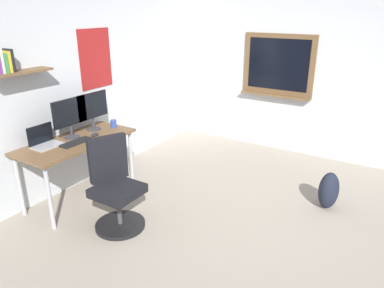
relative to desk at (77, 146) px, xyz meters
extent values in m
plane|color=#9E9384|center=(0.43, -2.06, -0.66)|extent=(5.20, 5.20, 0.00)
cube|color=silver|center=(0.43, 0.39, 0.64)|extent=(5.00, 0.10, 2.60)
cube|color=brown|center=(-0.41, 0.24, 0.89)|extent=(0.68, 0.20, 0.02)
cube|color=#A51E1E|center=(0.72, 0.33, 0.89)|extent=(0.52, 0.01, 0.74)
cube|color=#3D934C|center=(-0.55, 0.26, 0.99)|extent=(0.03, 0.14, 0.19)
cube|color=gold|center=(-0.51, 0.26, 1.00)|extent=(0.03, 0.14, 0.21)
cube|color=black|center=(-0.47, 0.26, 1.01)|extent=(0.03, 0.14, 0.22)
cube|color=silver|center=(2.88, -2.06, 0.64)|extent=(0.10, 5.00, 2.60)
cube|color=brown|center=(2.81, -1.34, 0.69)|extent=(0.04, 1.10, 0.90)
cube|color=black|center=(2.80, -1.34, 0.69)|extent=(0.01, 0.94, 0.76)
cube|color=brown|center=(2.77, -1.34, 0.22)|extent=(0.12, 1.10, 0.03)
cube|color=brown|center=(0.00, 0.00, 0.06)|extent=(1.36, 0.62, 0.03)
cylinder|color=#B7B7BC|center=(-0.62, -0.25, -0.31)|extent=(0.04, 0.04, 0.71)
cylinder|color=#B7B7BC|center=(0.62, -0.25, -0.31)|extent=(0.04, 0.04, 0.71)
cylinder|color=#B7B7BC|center=(-0.62, 0.25, -0.31)|extent=(0.04, 0.04, 0.71)
cylinder|color=#B7B7BC|center=(0.62, 0.25, -0.31)|extent=(0.04, 0.04, 0.71)
cylinder|color=black|center=(-0.23, -0.81, -0.64)|extent=(0.52, 0.52, 0.04)
cylinder|color=#4C4C51|center=(-0.23, -0.81, -0.45)|extent=(0.05, 0.05, 0.34)
cube|color=black|center=(-0.23, -0.81, -0.24)|extent=(0.44, 0.44, 0.09)
cube|color=black|center=(-0.14, -0.63, 0.05)|extent=(0.39, 0.23, 0.48)
cube|color=#ADAFB5|center=(-0.31, 0.11, 0.09)|extent=(0.31, 0.21, 0.02)
cube|color=black|center=(-0.31, 0.21, 0.20)|extent=(0.31, 0.01, 0.21)
cylinder|color=#38383D|center=(0.03, 0.11, 0.09)|extent=(0.17, 0.17, 0.01)
cylinder|color=#38383D|center=(0.03, 0.11, 0.16)|extent=(0.03, 0.03, 0.14)
cube|color=black|center=(0.03, 0.10, 0.39)|extent=(0.46, 0.02, 0.31)
cylinder|color=#38383D|center=(0.37, 0.11, 0.09)|extent=(0.17, 0.17, 0.01)
cylinder|color=#38383D|center=(0.37, 0.11, 0.16)|extent=(0.03, 0.03, 0.14)
cube|color=black|center=(0.37, 0.10, 0.39)|extent=(0.46, 0.02, 0.31)
cube|color=black|center=(-0.07, -0.08, 0.09)|extent=(0.37, 0.13, 0.02)
ellipsoid|color=#262628|center=(0.21, -0.08, 0.10)|extent=(0.10, 0.06, 0.03)
cylinder|color=#334CA5|center=(0.58, -0.03, 0.12)|extent=(0.08, 0.08, 0.09)
ellipsoid|color=#1E2333|center=(1.34, -2.56, -0.45)|extent=(0.32, 0.22, 0.43)
camera|label=1|loc=(-2.57, -3.18, 1.51)|focal=33.81mm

